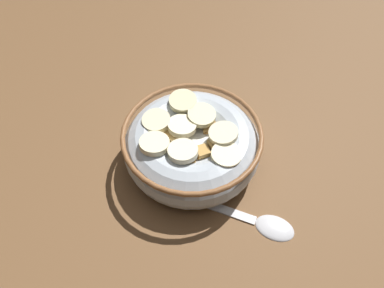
# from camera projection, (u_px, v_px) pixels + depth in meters

# --- Properties ---
(ground_plane) EXTENTS (0.95, 0.95, 0.02)m
(ground_plane) POSITION_uv_depth(u_px,v_px,m) (192.00, 163.00, 0.44)
(ground_plane) COLOR brown
(cereal_bowl) EXTENTS (0.16, 0.16, 0.06)m
(cereal_bowl) POSITION_uv_depth(u_px,v_px,m) (192.00, 144.00, 0.41)
(cereal_bowl) COLOR #B2BCC6
(cereal_bowl) RESTS_ON ground_plane
(spoon) EXTENTS (0.15, 0.06, 0.01)m
(spoon) POSITION_uv_depth(u_px,v_px,m) (258.00, 221.00, 0.38)
(spoon) COLOR silver
(spoon) RESTS_ON ground_plane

